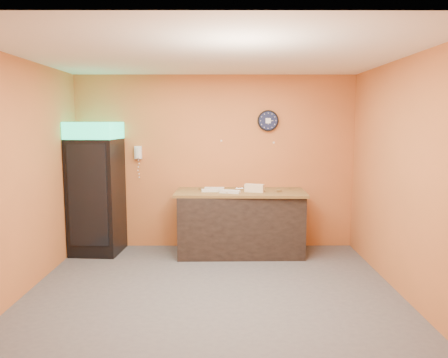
{
  "coord_description": "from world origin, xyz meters",
  "views": [
    {
      "loc": [
        0.13,
        -5.09,
        2.04
      ],
      "look_at": [
        0.14,
        0.6,
        1.31
      ],
      "focal_mm": 35.0,
      "sensor_mm": 36.0,
      "label": 1
    }
  ],
  "objects": [
    {
      "name": "beverage_cooler",
      "position": [
        -1.85,
        1.6,
        1.0
      ],
      "size": [
        0.77,
        0.78,
        2.05
      ],
      "rotation": [
        0.0,
        0.0,
        -0.08
      ],
      "color": "black",
      "rests_on": "floor"
    },
    {
      "name": "butcher_paper",
      "position": [
        0.4,
        1.58,
        0.97
      ],
      "size": [
        2.02,
        0.94,
        0.04
      ],
      "primitive_type": "cube",
      "rotation": [
        0.0,
        0.0,
        -0.03
      ],
      "color": "brown",
      "rests_on": "prep_counter"
    },
    {
      "name": "left_wall",
      "position": [
        -2.25,
        0.0,
        1.4
      ],
      "size": [
        0.02,
        4.0,
        2.8
      ],
      "primitive_type": "cube",
      "color": "#C97038",
      "rests_on": "floor"
    },
    {
      "name": "wall_phone",
      "position": [
        -1.24,
        1.95,
        1.56
      ],
      "size": [
        0.11,
        0.1,
        0.21
      ],
      "color": "white",
      "rests_on": "back_wall"
    },
    {
      "name": "prep_counter",
      "position": [
        0.4,
        1.58,
        0.48
      ],
      "size": [
        1.91,
        0.88,
        0.95
      ],
      "primitive_type": "cube",
      "rotation": [
        0.0,
        0.0,
        0.02
      ],
      "color": "black",
      "rests_on": "floor"
    },
    {
      "name": "sub_roll_stack",
      "position": [
        0.6,
        1.48,
        1.05
      ],
      "size": [
        0.31,
        0.19,
        0.12
      ],
      "rotation": [
        0.0,
        0.0,
        -0.32
      ],
      "color": "beige",
      "rests_on": "butcher_paper"
    },
    {
      "name": "kitchen_tool",
      "position": [
        0.48,
        1.78,
        1.02
      ],
      "size": [
        0.06,
        0.06,
        0.06
      ],
      "primitive_type": "cylinder",
      "color": "silver",
      "rests_on": "butcher_paper"
    },
    {
      "name": "wrapped_sandwich_mid",
      "position": [
        0.23,
        1.39,
        1.01
      ],
      "size": [
        0.33,
        0.21,
        0.04
      ],
      "primitive_type": "cube",
      "rotation": [
        0.0,
        0.0,
        -0.31
      ],
      "color": "silver",
      "rests_on": "butcher_paper"
    },
    {
      "name": "floor",
      "position": [
        0.0,
        0.0,
        0.0
      ],
      "size": [
        4.5,
        4.5,
        0.0
      ],
      "primitive_type": "plane",
      "color": "#47474C",
      "rests_on": "ground"
    },
    {
      "name": "wrapped_sandwich_right",
      "position": [
        -0.01,
        1.66,
        1.01
      ],
      "size": [
        0.31,
        0.13,
        0.04
      ],
      "primitive_type": "cube",
      "rotation": [
        0.0,
        0.0,
        -0.05
      ],
      "color": "silver",
      "rests_on": "butcher_paper"
    },
    {
      "name": "wall_clock",
      "position": [
        0.85,
        1.97,
        2.07
      ],
      "size": [
        0.34,
        0.06,
        0.34
      ],
      "color": "black",
      "rests_on": "back_wall"
    },
    {
      "name": "back_wall",
      "position": [
        0.0,
        2.0,
        1.4
      ],
      "size": [
        4.5,
        0.02,
        2.8
      ],
      "primitive_type": "cube",
      "color": "#C97038",
      "rests_on": "floor"
    },
    {
      "name": "right_wall",
      "position": [
        2.25,
        0.0,
        1.4
      ],
      "size": [
        0.02,
        4.0,
        2.8
      ],
      "primitive_type": "cube",
      "color": "#C97038",
      "rests_on": "floor"
    },
    {
      "name": "ceiling",
      "position": [
        0.0,
        0.0,
        2.8
      ],
      "size": [
        4.5,
        4.0,
        0.02
      ],
      "primitive_type": "cube",
      "color": "white",
      "rests_on": "back_wall"
    },
    {
      "name": "wrapped_sandwich_left",
      "position": [
        -0.07,
        1.51,
        1.01
      ],
      "size": [
        0.26,
        0.12,
        0.04
      ],
      "primitive_type": "cube",
      "rotation": [
        0.0,
        0.0,
        0.06
      ],
      "color": "silver",
      "rests_on": "butcher_paper"
    }
  ]
}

